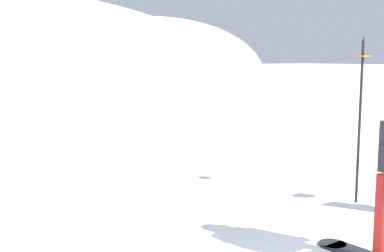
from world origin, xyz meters
name	(u,v)px	position (x,y,z in m)	size (l,w,h in m)	color
ridge_peak_far	(154,78)	(20.62, 43.12, 0.00)	(23.71, 21.34, 12.30)	white
piste_marker_near	(360,110)	(1.98, 2.20, 1.24)	(0.20, 0.20, 2.19)	black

